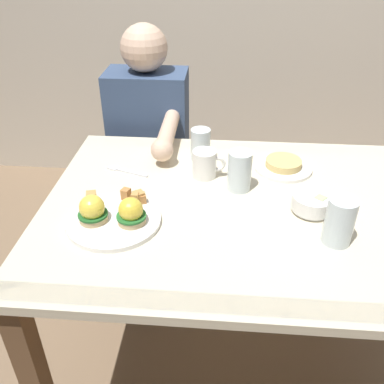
{
  "coord_description": "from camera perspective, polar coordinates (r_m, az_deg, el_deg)",
  "views": [
    {
      "loc": [
        -0.06,
        -1.07,
        1.47
      ],
      "look_at": [
        -0.14,
        0.0,
        0.78
      ],
      "focal_mm": 39.66,
      "sensor_mm": 36.0,
      "label": 1
    }
  ],
  "objects": [
    {
      "name": "water_glass_extra",
      "position": [
        1.52,
        1.15,
        6.1
      ],
      "size": [
        0.07,
        0.07,
        0.12
      ],
      "color": "silver",
      "rests_on": "dining_table"
    },
    {
      "name": "water_glass_far",
      "position": [
        1.18,
        19.18,
        -3.96
      ],
      "size": [
        0.08,
        0.08,
        0.13
      ],
      "color": "silver",
      "rests_on": "dining_table"
    },
    {
      "name": "eggs_benedict_plate",
      "position": [
        1.23,
        -10.56,
        -3.05
      ],
      "size": [
        0.27,
        0.27,
        0.09
      ],
      "color": "white",
      "rests_on": "dining_table"
    },
    {
      "name": "ground_plane",
      "position": [
        1.82,
        4.82,
        -21.3
      ],
      "size": [
        6.0,
        6.0,
        0.0
      ],
      "primitive_type": "plane",
      "color": "#7F664C"
    },
    {
      "name": "water_glass_near",
      "position": [
        1.35,
        6.37,
        2.63
      ],
      "size": [
        0.08,
        0.08,
        0.13
      ],
      "color": "silver",
      "rests_on": "dining_table"
    },
    {
      "name": "dining_table",
      "position": [
        1.36,
        6.04,
        -5.44
      ],
      "size": [
        1.2,
        0.9,
        0.74
      ],
      "color": "beige",
      "rests_on": "ground_plane"
    },
    {
      "name": "side_plate",
      "position": [
        1.51,
        12.17,
        3.49
      ],
      "size": [
        0.2,
        0.2,
        0.04
      ],
      "color": "white",
      "rests_on": "dining_table"
    },
    {
      "name": "fork",
      "position": [
        1.48,
        -8.97,
        2.81
      ],
      "size": [
        0.15,
        0.07,
        0.0
      ],
      "color": "silver",
      "rests_on": "dining_table"
    },
    {
      "name": "fruit_bowl",
      "position": [
        1.3,
        15.91,
        -1.44
      ],
      "size": [
        0.12,
        0.12,
        0.06
      ],
      "color": "white",
      "rests_on": "dining_table"
    },
    {
      "name": "coffee_mug",
      "position": [
        1.42,
        1.77,
        3.89
      ],
      "size": [
        0.11,
        0.08,
        0.09
      ],
      "color": "white",
      "rests_on": "dining_table"
    },
    {
      "name": "diner_person",
      "position": [
        1.89,
        -5.79,
        6.83
      ],
      "size": [
        0.34,
        0.54,
        1.14
      ],
      "color": "#33333D",
      "rests_on": "ground_plane"
    }
  ]
}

